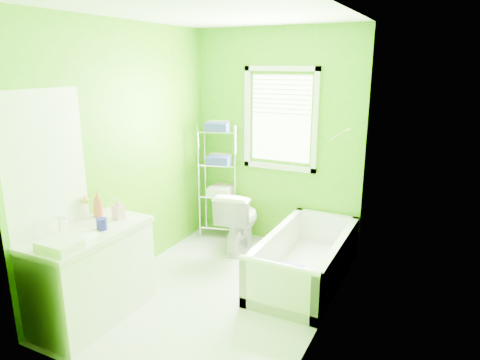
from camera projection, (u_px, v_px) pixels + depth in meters
The scene contains 9 objects.
ground at pixel (220, 291), 4.25m from camera, with size 2.90×2.90×0.00m, color silver.
room_envelope at pixel (218, 137), 3.84m from camera, with size 2.14×2.94×2.62m.
window at pixel (281, 114), 5.03m from camera, with size 0.92×0.05×1.22m.
door at pixel (52, 210), 3.57m from camera, with size 0.09×0.80×2.00m.
right_wall_decor at pixel (329, 175), 3.44m from camera, with size 0.04×1.48×1.17m.
bathtub at pixel (304, 265), 4.43m from camera, with size 0.75×1.60×0.52m.
toilet at pixel (239, 220), 5.14m from camera, with size 0.42×0.73×0.75m, color white.
vanity at pixel (91, 272), 3.71m from camera, with size 0.56×1.09×1.06m.
wire_shelf_unit at pixel (221, 168), 5.42m from camera, with size 0.55×0.46×1.49m.
Camera 1 is at (1.88, -3.32, 2.19)m, focal length 32.00 mm.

